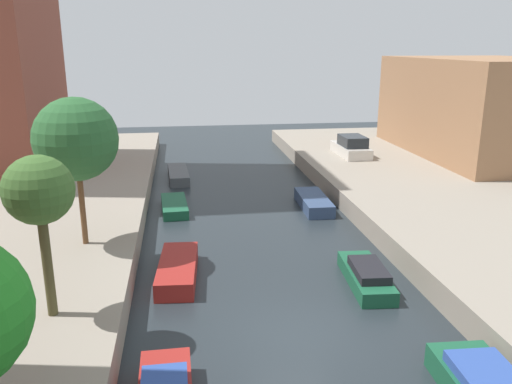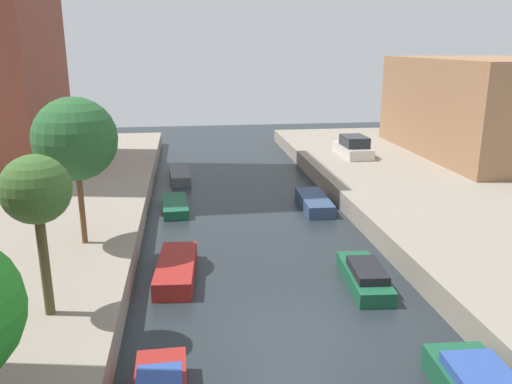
{
  "view_description": "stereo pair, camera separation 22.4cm",
  "coord_description": "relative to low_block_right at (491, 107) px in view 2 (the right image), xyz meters",
  "views": [
    {
      "loc": [
        -3.12,
        -13.4,
        8.39
      ],
      "look_at": [
        0.3,
        9.87,
        1.66
      ],
      "focal_mm": 36.32,
      "sensor_mm": 36.0,
      "label": 1
    },
    {
      "loc": [
        -2.9,
        -13.43,
        8.39
      ],
      "look_at": [
        0.3,
        9.87,
        1.66
      ],
      "focal_mm": 36.32,
      "sensor_mm": 36.0,
      "label": 2
    }
  ],
  "objects": [
    {
      "name": "ground_plane",
      "position": [
        -18.0,
        -19.83,
        -4.25
      ],
      "size": [
        84.0,
        84.0,
        0.0
      ],
      "primitive_type": "plane",
      "color": "#232B30"
    },
    {
      "name": "street_tree_2",
      "position": [
        -24.92,
        -19.35,
        0.35
      ],
      "size": [
        1.88,
        1.88,
        4.62
      ],
      "color": "#4C4728",
      "rests_on": "quay_left"
    },
    {
      "name": "street_tree_3",
      "position": [
        -24.92,
        -13.83,
        0.79
      ],
      "size": [
        3.07,
        3.07,
        5.6
      ],
      "color": "brown",
      "rests_on": "quay_left"
    },
    {
      "name": "moored_boat_right_4",
      "position": [
        -14.28,
        -7.71,
        -3.94
      ],
      "size": [
        1.47,
        3.94,
        0.64
      ],
      "color": "#33476B",
      "rests_on": "ground_plane"
    },
    {
      "name": "parked_car",
      "position": [
        -9.54,
        0.45,
        -2.67
      ],
      "size": [
        1.75,
        4.08,
        1.4
      ],
      "color": "beige",
      "rests_on": "quay_right"
    },
    {
      "name": "moored_boat_left_3",
      "position": [
        -21.43,
        -15.34,
        -3.92
      ],
      "size": [
        1.63,
        4.01,
        0.66
      ],
      "color": "maroon",
      "rests_on": "ground_plane"
    },
    {
      "name": "moored_boat_left_4",
      "position": [
        -21.6,
        -7.09,
        -4.01
      ],
      "size": [
        1.46,
        3.57,
        0.49
      ],
      "color": "#195638",
      "rests_on": "ground_plane"
    },
    {
      "name": "low_block_right",
      "position": [
        0.0,
        0.0,
        0.0
      ],
      "size": [
        10.0,
        14.92,
        6.51
      ],
      "primitive_type": "cube",
      "color": "#9E704C",
      "rests_on": "quay_right"
    },
    {
      "name": "moored_boat_left_5",
      "position": [
        -21.38,
        -0.52,
        -3.95
      ],
      "size": [
        1.41,
        4.36,
        0.61
      ],
      "color": "#4C5156",
      "rests_on": "ground_plane"
    },
    {
      "name": "moored_boat_right_3",
      "position": [
        -14.69,
        -16.88,
        -3.9
      ],
      "size": [
        1.53,
        3.79,
        0.83
      ],
      "color": "#195638",
      "rests_on": "ground_plane"
    }
  ]
}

